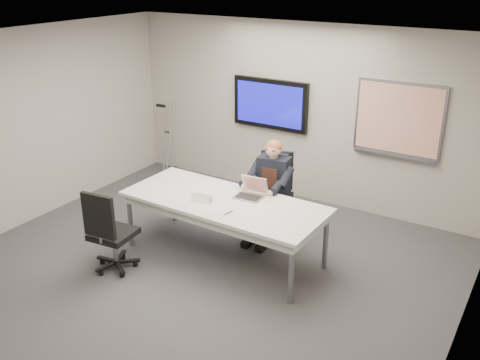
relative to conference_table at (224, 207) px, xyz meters
The scene contains 15 objects.
floor 1.02m from the conference_table, 94.87° to the right, with size 6.00×6.00×0.02m, color #3C3C3F.
ceiling 2.21m from the conference_table, 94.87° to the right, with size 6.00×6.00×0.02m, color silver.
wall_back 2.38m from the conference_table, 91.56° to the left, with size 6.00×0.02×2.80m, color #A7A097.
wall_left 3.22m from the conference_table, 166.68° to the right, with size 0.02×6.00×2.80m, color #A7A097.
wall_right 3.10m from the conference_table, 13.86° to the right, with size 0.02×6.00×2.80m, color #A7A097.
conference_table is the anchor object (origin of this frame).
tv_display 2.42m from the conference_table, 104.19° to the left, with size 1.30×0.09×0.80m.
whiteboard 2.81m from the conference_table, 56.46° to the left, with size 1.25×0.08×1.10m.
office_chair_far 1.07m from the conference_table, 77.95° to the left, with size 0.71×0.71×1.14m.
office_chair_near 1.47m from the conference_table, 134.38° to the right, with size 0.58×0.58×1.11m.
seated_person 0.77m from the conference_table, 72.45° to the left, with size 0.46×0.78×1.40m.
crutch 3.25m from the conference_table, 141.26° to the left, with size 0.18×0.40×1.34m, color #B5B8BD, non-canonical shape.
laptop 0.40m from the conference_table, 50.32° to the left, with size 0.37×0.35×0.25m.
name_tent 0.32m from the conference_table, 138.80° to the right, with size 0.26×0.07×0.10m, color white, non-canonical shape.
pen 0.39m from the conference_table, 47.88° to the right, with size 0.01×0.01×0.15m, color black.
Camera 1 is at (3.47, -4.42, 3.61)m, focal length 40.00 mm.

